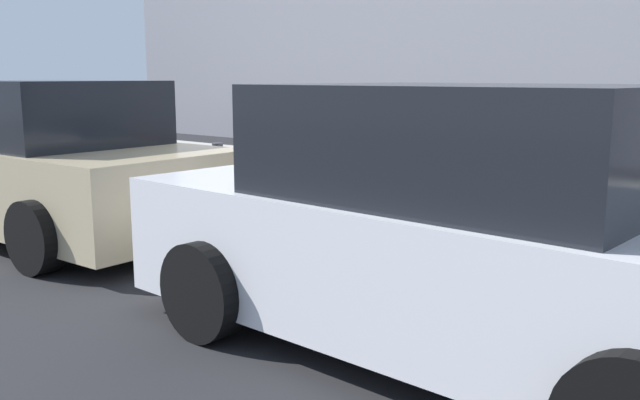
# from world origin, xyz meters

# --- Properties ---
(ground_plane) EXTENTS (40.00, 40.00, 0.00)m
(ground_plane) POSITION_xyz_m (0.00, 0.00, 0.00)
(ground_plane) COLOR black
(sidewalk_curb) EXTENTS (18.00, 5.00, 0.14)m
(sidewalk_curb) POSITION_xyz_m (0.00, -2.50, 0.07)
(sidewalk_curb) COLOR #ADA89E
(sidewalk_curb) RESTS_ON ground_plane
(suitcase_navy_0) EXTENTS (0.46, 0.21, 0.91)m
(suitcase_navy_0) POSITION_xyz_m (-4.24, -0.70, 0.49)
(suitcase_navy_0) COLOR navy
(suitcase_navy_0) RESTS_ON sidewalk_curb
(suitcase_black_1) EXTENTS (0.45, 0.22, 0.77)m
(suitcase_black_1) POSITION_xyz_m (-3.70, -0.74, 0.39)
(suitcase_black_1) COLOR black
(suitcase_black_1) RESTS_ON sidewalk_curb
(suitcase_teal_2) EXTENTS (0.49, 0.20, 0.93)m
(suitcase_teal_2) POSITION_xyz_m (-3.15, -0.61, 0.47)
(suitcase_teal_2) COLOR #0F606B
(suitcase_teal_2) RESTS_ON sidewalk_curb
(suitcase_red_3) EXTENTS (0.43, 0.26, 0.92)m
(suitcase_red_3) POSITION_xyz_m (-2.60, -0.67, 0.47)
(suitcase_red_3) COLOR red
(suitcase_red_3) RESTS_ON sidewalk_curb
(suitcase_maroon_4) EXTENTS (0.38, 0.24, 0.88)m
(suitcase_maroon_4) POSITION_xyz_m (-2.12, -0.67, 0.47)
(suitcase_maroon_4) COLOR maroon
(suitcase_maroon_4) RESTS_ON sidewalk_curb
(suitcase_silver_5) EXTENTS (0.36, 0.24, 0.71)m
(suitcase_silver_5) POSITION_xyz_m (-1.67, -0.67, 0.47)
(suitcase_silver_5) COLOR #9EA0A8
(suitcase_silver_5) RESTS_ON sidewalk_curb
(suitcase_olive_6) EXTENTS (0.41, 0.21, 0.91)m
(suitcase_olive_6) POSITION_xyz_m (-1.20, -0.69, 0.48)
(suitcase_olive_6) COLOR #59601E
(suitcase_olive_6) RESTS_ON sidewalk_curb
(suitcase_navy_7) EXTENTS (0.43, 0.22, 0.85)m
(suitcase_navy_7) POSITION_xyz_m (-0.70, -0.64, 0.45)
(suitcase_navy_7) COLOR navy
(suitcase_navy_7) RESTS_ON sidewalk_curb
(fire_hydrant) EXTENTS (0.39, 0.21, 0.77)m
(fire_hydrant) POSITION_xyz_m (0.18, -0.68, 0.54)
(fire_hydrant) COLOR #99999E
(fire_hydrant) RESTS_ON sidewalk_curb
(bollard_post) EXTENTS (0.15, 0.15, 0.66)m
(bollard_post) POSITION_xyz_m (0.93, -0.53, 0.47)
(bollard_post) COLOR #333338
(bollard_post) RESTS_ON sidewalk_curb
(parked_car_white_0) EXTENTS (4.27, 2.18, 1.61)m
(parked_car_white_0) POSITION_xyz_m (-4.02, 1.85, 0.75)
(parked_car_white_0) COLOR silver
(parked_car_white_0) RESTS_ON ground_plane
(parked_car_beige_1) EXTENTS (4.44, 2.20, 1.61)m
(parked_car_beige_1) POSITION_xyz_m (0.94, 1.85, 0.76)
(parked_car_beige_1) COLOR tan
(parked_car_beige_1) RESTS_ON ground_plane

